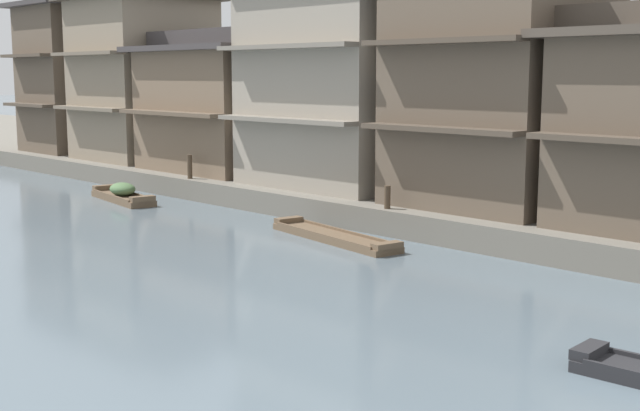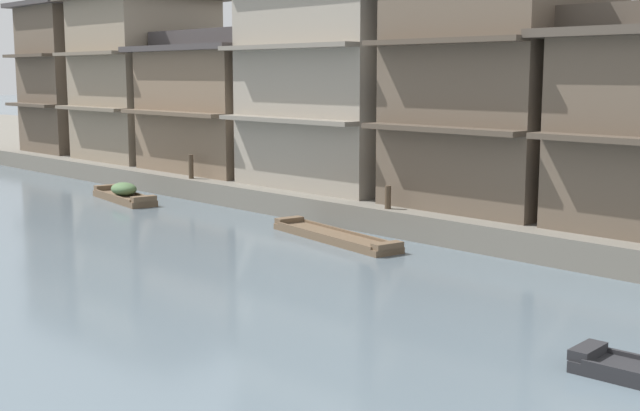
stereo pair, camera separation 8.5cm
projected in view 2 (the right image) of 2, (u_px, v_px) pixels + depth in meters
riverbank_right at (280, 165)px, 43.74m from camera, size 18.00×110.00×0.83m
boat_moored_nearest at (124, 194)px, 33.97m from camera, size 1.70×4.42×0.76m
boat_moored_far at (334, 237)px, 25.95m from camera, size 1.87×5.58×0.36m
house_waterfront_second at (501, 72)px, 27.10m from camera, size 6.77×6.60×8.74m
house_waterfront_tall at (334, 72)px, 31.68m from camera, size 5.42×7.72×8.74m
house_waterfront_narrow at (228, 102)px, 37.56m from camera, size 6.64×7.68×6.14m
house_waterfront_far at (145, 73)px, 42.32m from camera, size 6.70×6.64×8.74m
house_waterfront_end at (77, 73)px, 46.71m from camera, size 6.03×5.65×8.74m
mooring_post_dock_mid at (388, 197)px, 26.78m from camera, size 0.20×0.20×0.74m
mooring_post_dock_far at (191, 167)px, 34.52m from camera, size 0.20×0.20×0.98m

